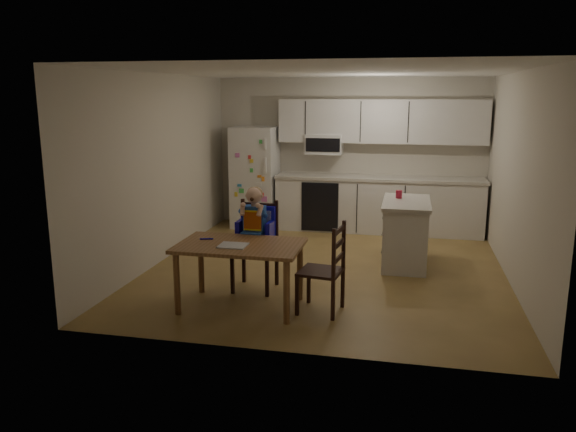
# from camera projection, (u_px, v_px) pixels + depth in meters

# --- Properties ---
(room) EXTENTS (4.52, 5.01, 2.51)m
(room) POSITION_uv_depth(u_px,v_px,m) (333.00, 169.00, 7.54)
(room) COLOR olive
(room) RESTS_ON ground
(refrigerator) EXTENTS (0.72, 0.70, 1.70)m
(refrigerator) POSITION_uv_depth(u_px,v_px,m) (255.00, 177.00, 9.54)
(refrigerator) COLOR silver
(refrigerator) RESTS_ON ground
(kitchen_run) EXTENTS (3.37, 0.62, 2.15)m
(kitchen_run) POSITION_uv_depth(u_px,v_px,m) (377.00, 178.00, 9.19)
(kitchen_run) COLOR silver
(kitchen_run) RESTS_ON ground
(kitchen_island) EXTENTS (0.61, 1.17, 0.86)m
(kitchen_island) POSITION_uv_depth(u_px,v_px,m) (405.00, 233.00, 7.44)
(kitchen_island) COLOR silver
(kitchen_island) RESTS_ON ground
(red_cup) EXTENTS (0.08, 0.08, 0.11)m
(red_cup) POSITION_uv_depth(u_px,v_px,m) (399.00, 194.00, 7.54)
(red_cup) COLOR #B61A33
(red_cup) RESTS_ON kitchen_island
(dining_table) EXTENTS (1.30, 0.83, 0.70)m
(dining_table) POSITION_uv_depth(u_px,v_px,m) (240.00, 253.00, 5.89)
(dining_table) COLOR brown
(dining_table) RESTS_ON ground
(napkin) EXTENTS (0.28, 0.25, 0.01)m
(napkin) POSITION_uv_depth(u_px,v_px,m) (233.00, 245.00, 5.79)
(napkin) COLOR #A8A8AD
(napkin) RESTS_ON dining_table
(toddler_spoon) EXTENTS (0.12, 0.06, 0.02)m
(toddler_spoon) POSITION_uv_depth(u_px,v_px,m) (205.00, 239.00, 6.05)
(toddler_spoon) COLOR #120DB3
(toddler_spoon) RESTS_ON dining_table
(chair_booster) EXTENTS (0.47, 0.47, 1.21)m
(chair_booster) POSITION_uv_depth(u_px,v_px,m) (256.00, 227.00, 6.46)
(chair_booster) COLOR black
(chair_booster) RESTS_ON ground
(chair_side) EXTENTS (0.47, 0.47, 0.95)m
(chair_side) POSITION_uv_depth(u_px,v_px,m) (330.00, 263.00, 5.75)
(chair_side) COLOR black
(chair_side) RESTS_ON ground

